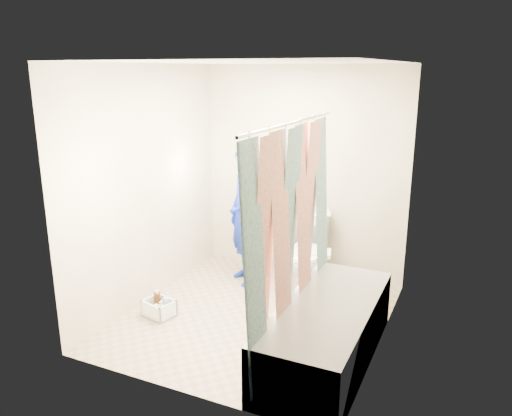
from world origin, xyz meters
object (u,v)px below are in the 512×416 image
at_px(toilet, 307,254).
at_px(plumber, 246,216).
at_px(bathtub, 327,331).
at_px(cleaning_caddy, 160,309).

bearing_deg(toilet, plumber, 169.60).
bearing_deg(bathtub, toilet, 116.28).
bearing_deg(toilet, cleaning_caddy, -147.60).
relative_size(bathtub, toilet, 2.09).
xyz_separation_m(bathtub, cleaning_caddy, (-1.70, 0.04, -0.19)).
height_order(toilet, cleaning_caddy, toilet).
distance_m(bathtub, plumber, 1.82).
distance_m(toilet, cleaning_caddy, 1.65).
distance_m(toilet, plumber, 0.79).
bearing_deg(plumber, toilet, 44.68).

